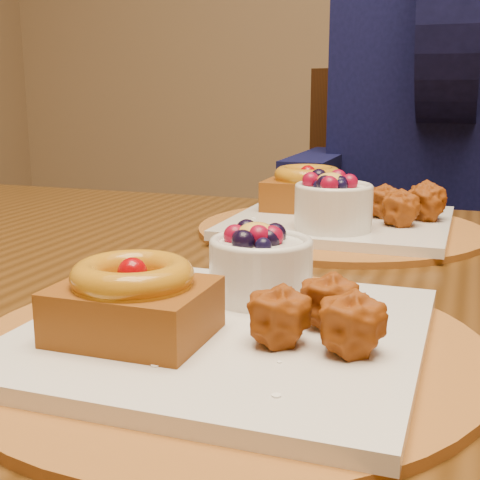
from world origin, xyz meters
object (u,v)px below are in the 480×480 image
place_setting_near (225,319)px  chair_far (370,283)px  place_setting_far (338,213)px  dining_table (298,344)px  diner (449,106)px

place_setting_near → chair_far: (-0.02, 0.91, -0.23)m
place_setting_far → chair_far: size_ratio=0.38×
dining_table → place_setting_far: place_setting_far is taller
place_setting_far → diner: 0.51m
place_setting_near → chair_far: bearing=91.3°
diner → place_setting_far: bearing=-118.5°
place_setting_near → diner: bearing=82.9°
chair_far → diner: size_ratio=1.16×
place_setting_far → dining_table: bearing=-89.1°
place_setting_near → diner: (0.11, 0.91, 0.13)m
dining_table → diner: bearing=80.9°
chair_far → place_setting_near: bearing=-68.1°
place_setting_far → diner: diner is taller
dining_table → diner: (0.11, 0.69, 0.23)m
place_setting_near → place_setting_far: (-0.00, 0.43, 0.00)m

